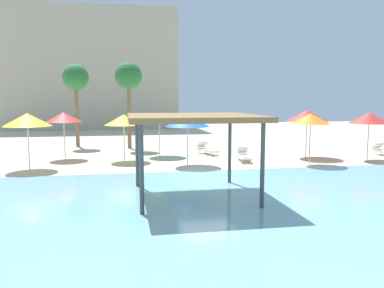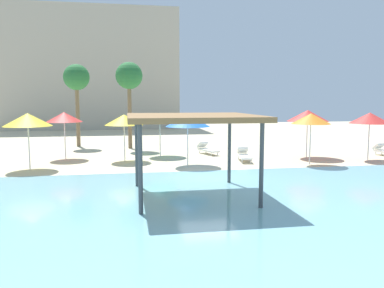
{
  "view_description": "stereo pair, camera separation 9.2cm",
  "coord_description": "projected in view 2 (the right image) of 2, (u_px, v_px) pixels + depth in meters",
  "views": [
    {
      "loc": [
        -3.64,
        -16.26,
        3.45
      ],
      "look_at": [
        -0.38,
        2.0,
        1.3
      ],
      "focal_mm": 35.5,
      "sensor_mm": 36.0,
      "label": 1
    },
    {
      "loc": [
        -3.55,
        -16.27,
        3.45
      ],
      "look_at": [
        -0.38,
        2.0,
        1.3
      ],
      "focal_mm": 35.5,
      "sensor_mm": 36.0,
      "label": 2
    }
  ],
  "objects": [
    {
      "name": "beach_umbrella_red_1",
      "position": [
        308.0,
        116.0,
        22.76
      ],
      "size": [
        2.45,
        2.45,
        2.86
      ],
      "color": "silver",
      "rests_on": "ground"
    },
    {
      "name": "lagoon_water",
      "position": [
        244.0,
        211.0,
        11.79
      ],
      "size": [
        44.0,
        13.5,
        0.04
      ],
      "primitive_type": "cube",
      "color": "#7AB7C1",
      "rests_on": "ground"
    },
    {
      "name": "beach_umbrella_orange_0",
      "position": [
        311.0,
        119.0,
        20.18
      ],
      "size": [
        2.06,
        2.06,
        2.75
      ],
      "color": "silver",
      "rests_on": "ground"
    },
    {
      "name": "beach_umbrella_red_5",
      "position": [
        370.0,
        118.0,
        21.69
      ],
      "size": [
        2.27,
        2.27,
        2.74
      ],
      "color": "silver",
      "rests_on": "ground"
    },
    {
      "name": "beach_umbrella_red_7",
      "position": [
        64.0,
        117.0,
        22.19
      ],
      "size": [
        2.11,
        2.11,
        2.75
      ],
      "color": "silver",
      "rests_on": "ground"
    },
    {
      "name": "lounge_chair_2",
      "position": [
        244.0,
        155.0,
        21.6
      ],
      "size": [
        0.88,
        1.97,
        0.74
      ],
      "rotation": [
        0.0,
        0.0,
        -1.72
      ],
      "color": "white",
      "rests_on": "ground"
    },
    {
      "name": "hotel_block_0",
      "position": [
        90.0,
        71.0,
        48.02
      ],
      "size": [
        21.42,
        10.26,
        14.25
      ],
      "primitive_type": "cube",
      "color": "#B2A893",
      "rests_on": "ground"
    },
    {
      "name": "palm_tree_1",
      "position": [
        76.0,
        79.0,
        27.83
      ],
      "size": [
        1.9,
        1.9,
        6.07
      ],
      "color": "brown",
      "rests_on": "ground"
    },
    {
      "name": "beach_umbrella_teal_4",
      "position": [
        160.0,
        118.0,
        23.34
      ],
      "size": [
        2.24,
        2.24,
        2.68
      ],
      "color": "silver",
      "rests_on": "ground"
    },
    {
      "name": "ground_plane",
      "position": [
        208.0,
        178.0,
        16.93
      ],
      "size": [
        80.0,
        80.0,
        0.0
      ],
      "primitive_type": "plane",
      "color": "beige"
    },
    {
      "name": "palm_tree_0",
      "position": [
        129.0,
        78.0,
        26.72
      ],
      "size": [
        1.9,
        1.9,
        6.11
      ],
      "color": "brown",
      "rests_on": "ground"
    },
    {
      "name": "lounge_chair_1",
      "position": [
        207.0,
        149.0,
        24.37
      ],
      "size": [
        1.17,
        1.99,
        0.74
      ],
      "rotation": [
        0.0,
        0.0,
        -1.25
      ],
      "color": "white",
      "rests_on": "ground"
    },
    {
      "name": "beach_umbrella_blue_3",
      "position": [
        188.0,
        120.0,
        19.96
      ],
      "size": [
        2.35,
        2.35,
        2.71
      ],
      "color": "silver",
      "rests_on": "ground"
    },
    {
      "name": "shade_pavilion",
      "position": [
        192.0,
        120.0,
        13.31
      ],
      "size": [
        4.49,
        4.49,
        2.94
      ],
      "color": "#42474C",
      "rests_on": "ground"
    },
    {
      "name": "beach_umbrella_yellow_2",
      "position": [
        28.0,
        120.0,
        18.79
      ],
      "size": [
        2.35,
        2.35,
        2.81
      ],
      "color": "silver",
      "rests_on": "ground"
    },
    {
      "name": "beach_umbrella_yellow_6",
      "position": [
        124.0,
        120.0,
        21.46
      ],
      "size": [
        2.19,
        2.19,
        2.64
      ],
      "color": "silver",
      "rests_on": "ground"
    }
  ]
}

